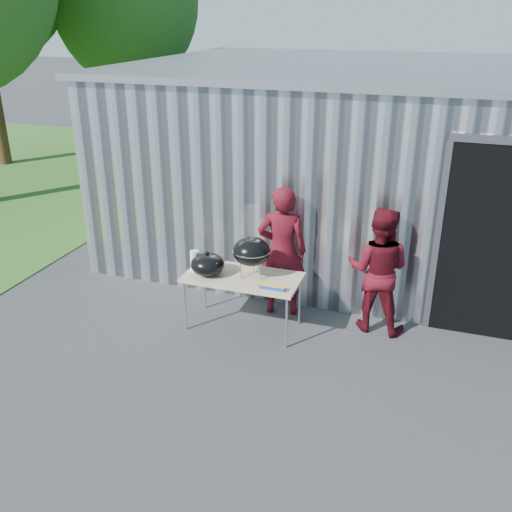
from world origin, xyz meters
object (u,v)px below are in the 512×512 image
at_px(folding_table, 243,279).
at_px(person_cook, 282,251).
at_px(person_bystander, 378,270).
at_px(kettle_grill, 251,247).

bearing_deg(folding_table, person_cook, 57.94).
bearing_deg(person_bystander, folding_table, 22.76).
distance_m(folding_table, person_cook, 0.71).
height_order(folding_table, person_cook, person_cook).
relative_size(folding_table, person_cook, 0.82).
bearing_deg(person_bystander, person_cook, 3.35).
bearing_deg(kettle_grill, folding_table, -164.98).
distance_m(kettle_grill, person_bystander, 1.66).
bearing_deg(person_cook, folding_table, 46.24).
distance_m(person_cook, person_bystander, 1.30).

